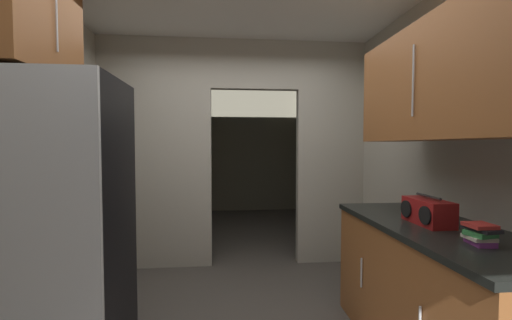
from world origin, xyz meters
name	(u,v)px	position (x,y,z in m)	size (l,w,h in m)	color
kitchen_partition	(229,145)	(-0.08, 1.60, 1.45)	(3.15, 0.12, 2.69)	#ADA899
adjoining_room_shell	(232,151)	(0.00, 3.78, 1.35)	(3.15, 3.35, 2.69)	gray
kitchen_flank_right	(511,161)	(1.62, -0.45, 1.35)	(0.10, 4.10, 2.69)	#ADA899
refrigerator	(59,224)	(-1.18, -0.12, 0.93)	(0.77, 0.71, 1.87)	black
lower_cabinet_run	(435,296)	(1.23, -0.34, 0.46)	(0.69, 1.65, 0.92)	brown
upper_cabinet_counterside	(441,81)	(1.23, -0.34, 1.84)	(0.36, 1.49, 0.74)	brown
upper_cabinet_fridgeside	(27,15)	(-1.39, -0.02, 2.28)	(0.36, 0.84, 0.77)	brown
boombox	(428,212)	(1.20, -0.29, 1.01)	(0.18, 0.35, 0.19)	maroon
book_stack	(480,234)	(1.19, -0.74, 0.98)	(0.14, 0.17, 0.11)	#8C3893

